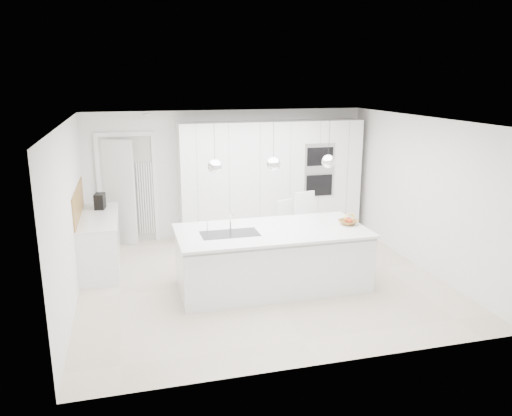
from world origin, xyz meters
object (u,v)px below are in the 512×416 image
object	(u,v)px
island_base	(272,260)
bar_stool_right	(307,228)
bar_stool_left	(287,232)
espresso_machine	(100,201)
fruit_bowl	(348,222)

from	to	relation	value
island_base	bar_stool_right	size ratio (longest dim) A/B	2.33
island_base	bar_stool_left	world-z (taller)	bar_stool_left
island_base	espresso_machine	size ratio (longest dim) A/B	10.52
island_base	espresso_machine	world-z (taller)	espresso_machine
island_base	espresso_machine	bearing A→B (deg)	141.93
fruit_bowl	bar_stool_left	bearing A→B (deg)	124.41
bar_stool_left	fruit_bowl	bearing A→B (deg)	-76.68
island_base	bar_stool_right	bearing A→B (deg)	45.20
bar_stool_left	bar_stool_right	distance (m)	0.34
island_base	fruit_bowl	xyz separation A→B (m)	(1.22, 0.01, 0.50)
espresso_machine	bar_stool_right	world-z (taller)	bar_stool_right
fruit_bowl	bar_stool_right	bearing A→B (deg)	111.22
island_base	bar_stool_left	size ratio (longest dim) A/B	2.63
island_base	fruit_bowl	size ratio (longest dim) A/B	9.84
fruit_bowl	bar_stool_left	size ratio (longest dim) A/B	0.27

